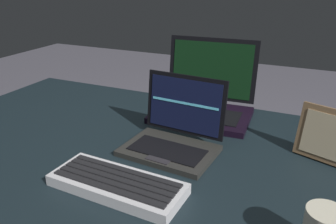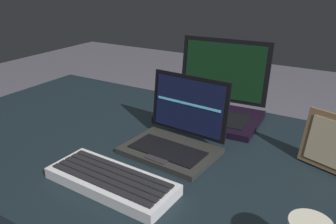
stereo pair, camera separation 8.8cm
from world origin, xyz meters
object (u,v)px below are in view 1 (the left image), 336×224
Objects in this scene: laptop_front at (174,136)px; external_keyboard at (117,184)px; laptop_rear at (204,100)px; photo_frame at (329,136)px.

external_keyboard is at bearing -100.22° from laptop_front.
laptop_front is 0.77× the size of laptop_rear.
laptop_rear is 1.05× the size of external_keyboard.
laptop_rear reaches higher than external_keyboard.
external_keyboard is 1.98× the size of photo_frame.
laptop_front is 1.61× the size of photo_frame.
laptop_rear is at bearing 85.98° from external_keyboard.
laptop_rear is (-0.01, 0.28, 0.01)m from laptop_front.
external_keyboard is (-0.04, -0.23, -0.03)m from laptop_front.
laptop_rear is 2.08× the size of photo_frame.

